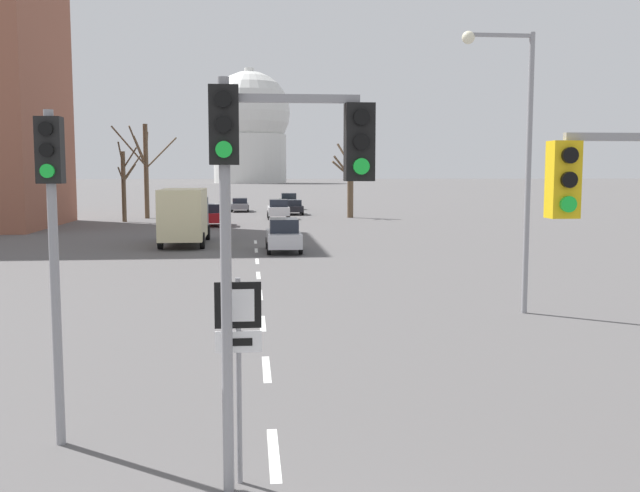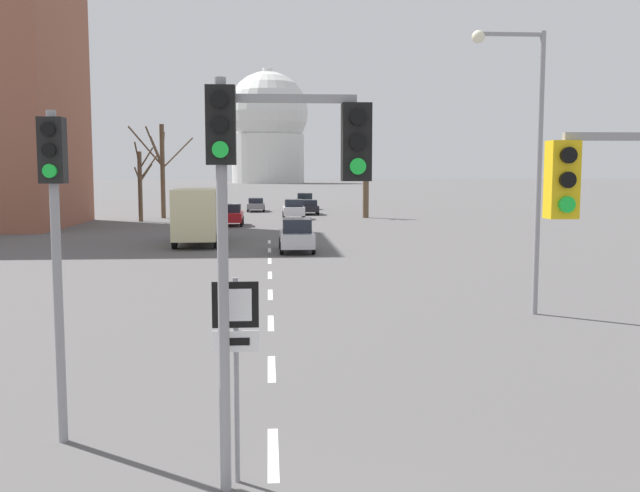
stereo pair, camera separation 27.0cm
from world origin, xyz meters
name	(u,v)px [view 1 (the left image)]	position (x,y,z in m)	size (l,w,h in m)	color
lane_stripe_0	(274,454)	(0.00, 4.71, 0.00)	(0.16, 2.00, 0.01)	silver
lane_stripe_1	(267,369)	(0.00, 9.21, 0.00)	(0.16, 2.00, 0.01)	silver
lane_stripe_2	(263,323)	(0.00, 13.71, 0.00)	(0.16, 2.00, 0.01)	silver
lane_stripe_3	(260,295)	(0.00, 18.21, 0.00)	(0.16, 2.00, 0.01)	silver
lane_stripe_4	(258,275)	(0.00, 22.71, 0.00)	(0.16, 2.00, 0.01)	silver
lane_stripe_5	(257,261)	(0.00, 27.21, 0.00)	(0.16, 2.00, 0.01)	silver
lane_stripe_6	(256,250)	(0.00, 31.71, 0.00)	(0.16, 2.00, 0.01)	silver
lane_stripe_7	(255,242)	(0.00, 36.21, 0.00)	(0.16, 2.00, 0.01)	silver
traffic_signal_centre_tall	(271,182)	(-0.04, 3.56, 3.96)	(2.03, 0.34, 5.23)	gray
traffic_signal_near_right	(633,210)	(4.51, 3.27, 3.60)	(1.80, 0.34, 4.77)	gray
traffic_signal_near_left	(52,214)	(-3.18, 5.41, 3.47)	(0.36, 0.34, 4.97)	gray
route_sign_post	(238,344)	(-0.48, 3.79, 1.87)	(0.60, 0.08, 2.73)	gray
street_lamp_right	(516,143)	(7.21, 14.41, 4.90)	(2.09, 0.36, 7.96)	gray
sedan_near_left	(293,207)	(3.78, 62.83, 0.73)	(1.90, 4.16, 1.42)	black
sedan_near_right	(215,215)	(-2.92, 48.96, 0.84)	(1.93, 4.01, 1.68)	maroon
sedan_mid_centre	(283,235)	(1.39, 30.98, 0.85)	(1.76, 4.22, 1.71)	#B7B7BC
sedan_far_left	(240,205)	(-1.31, 68.40, 0.72)	(1.80, 4.49, 1.40)	slate
sedan_far_right	(288,201)	(3.91, 72.57, 0.88)	(1.94, 3.98, 1.76)	#2D4C33
sedan_distant_centre	(278,209)	(2.15, 56.52, 0.85)	(1.89, 3.92, 1.69)	silver
delivery_truck	(185,214)	(-3.94, 35.05, 1.70)	(2.44, 7.20, 3.14)	#333842
bare_tree_left_near	(146,166)	(-9.34, 58.42, 4.55)	(5.31, 5.01, 8.21)	brown
bare_tree_right_near	(349,182)	(8.51, 57.57, 3.14)	(2.04, 2.74, 6.63)	brown
bare_tree_left_far	(124,183)	(-10.45, 54.06, 3.18)	(1.72, 1.87, 6.47)	brown
capitol_dome	(250,127)	(0.00, 251.85, 19.70)	(28.64, 28.64, 40.45)	silver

